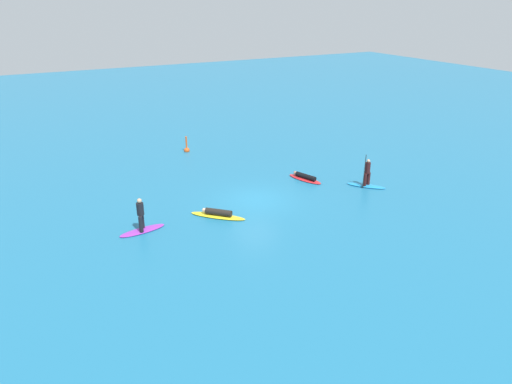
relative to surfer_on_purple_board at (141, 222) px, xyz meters
name	(u,v)px	position (x,y,z in m)	size (l,w,h in m)	color
ground_plane	(256,200)	(6.99, 0.83, -0.54)	(120.00, 120.00, 0.00)	#1E6B93
surfer_on_purple_board	(141,222)	(0.00, 0.00, 0.00)	(2.48, 1.01, 1.80)	purple
surfer_on_blue_board	(367,179)	(14.09, -0.53, -0.07)	(2.05, 2.25, 2.10)	#1E8CD1
surfer_on_red_board	(305,178)	(11.35, 2.26, -0.40)	(1.47, 2.63, 0.40)	red
surfer_on_yellow_board	(218,214)	(4.08, -0.25, -0.38)	(2.66, 2.65, 0.46)	yellow
marker_buoy	(187,149)	(6.69, 11.61, -0.35)	(0.43, 0.43, 1.31)	#E55119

